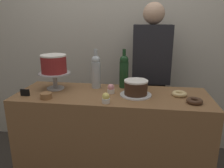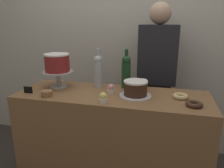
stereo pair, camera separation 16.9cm
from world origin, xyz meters
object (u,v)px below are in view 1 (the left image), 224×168
at_px(white_layer_cake, 54,64).
at_px(cupcake_lemon, 106,98).
at_px(coffee_cup_ceramic, 140,84).
at_px(wine_bottle_green, 124,71).
at_px(donut_glazed, 179,94).
at_px(cookie_stack, 46,96).
at_px(chocolate_round_cake, 136,87).
at_px(wine_bottle_clear, 96,71).
at_px(price_sign_chalkboard, 25,93).
at_px(donut_chocolate, 195,101).
at_px(cake_stand_pedestal, 55,78).
at_px(cupcake_strawberry, 111,89).
at_px(barista_figure, 150,82).

distance_m(white_layer_cake, cupcake_lemon, 0.56).
bearing_deg(coffee_cup_ceramic, wine_bottle_green, 172.13).
xyz_separation_m(donut_glazed, cookie_stack, (-0.97, -0.20, 0.01)).
distance_m(cupcake_lemon, cookie_stack, 0.45).
relative_size(chocolate_round_cake, wine_bottle_clear, 0.55).
bearing_deg(cupcake_lemon, price_sign_chalkboard, 174.76).
xyz_separation_m(donut_chocolate, coffee_cup_ceramic, (-0.38, 0.28, 0.03)).
bearing_deg(wine_bottle_clear, white_layer_cake, -165.71).
height_order(cake_stand_pedestal, wine_bottle_green, wine_bottle_green).
xyz_separation_m(cupcake_lemon, price_sign_chalkboard, (-0.63, 0.06, -0.01)).
relative_size(cake_stand_pedestal, white_layer_cake, 1.25).
distance_m(cookie_stack, coffee_cup_ceramic, 0.76).
relative_size(cupcake_strawberry, coffee_cup_ceramic, 0.87).
bearing_deg(donut_glazed, chocolate_round_cake, -173.91).
distance_m(donut_glazed, barista_figure, 0.56).
bearing_deg(donut_chocolate, chocolate_round_cake, 165.62).
bearing_deg(wine_bottle_clear, wine_bottle_green, 11.47).
bearing_deg(chocolate_round_cake, wine_bottle_green, 118.94).
relative_size(wine_bottle_clear, price_sign_chalkboard, 4.65).
distance_m(donut_glazed, cookie_stack, 0.99).
xyz_separation_m(cookie_stack, coffee_cup_ceramic, (0.68, 0.35, 0.02)).
relative_size(white_layer_cake, coffee_cup_ceramic, 2.43).
relative_size(cake_stand_pedestal, cookie_stack, 3.08).
height_order(cupcake_lemon, cookie_stack, cupcake_lemon).
relative_size(chocolate_round_cake, donut_chocolate, 1.59).
height_order(cake_stand_pedestal, price_sign_chalkboard, cake_stand_pedestal).
bearing_deg(cookie_stack, donut_glazed, 11.68).
bearing_deg(price_sign_chalkboard, cookie_stack, -10.94).
bearing_deg(donut_chocolate, white_layer_cake, 170.82).
height_order(cupcake_lemon, donut_chocolate, cupcake_lemon).
relative_size(cake_stand_pedestal, price_sign_chalkboard, 3.69).
bearing_deg(wine_bottle_green, price_sign_chalkboard, -155.33).
distance_m(chocolate_round_cake, wine_bottle_green, 0.24).
bearing_deg(coffee_cup_ceramic, price_sign_chalkboard, -160.14).
relative_size(chocolate_round_cake, wine_bottle_green, 0.55).
xyz_separation_m(coffee_cup_ceramic, barista_figure, (0.10, 0.38, -0.09)).
bearing_deg(chocolate_round_cake, price_sign_chalkboard, -171.07).
relative_size(cake_stand_pedestal, cupcake_lemon, 3.48).
distance_m(cupcake_strawberry, price_sign_chalkboard, 0.65).
relative_size(wine_bottle_green, donut_chocolate, 2.91).
bearing_deg(donut_chocolate, barista_figure, 113.07).
relative_size(cupcake_strawberry, price_sign_chalkboard, 1.06).
relative_size(donut_chocolate, coffee_cup_ceramic, 1.32).
xyz_separation_m(chocolate_round_cake, donut_chocolate, (0.41, -0.10, -0.05)).
distance_m(cookie_stack, barista_figure, 1.06).
bearing_deg(coffee_cup_ceramic, cupcake_strawberry, -145.28).
xyz_separation_m(donut_glazed, coffee_cup_ceramic, (-0.30, 0.15, 0.03)).
bearing_deg(cake_stand_pedestal, wine_bottle_green, 13.14).
xyz_separation_m(cupcake_strawberry, cupcake_lemon, (-0.00, -0.21, 0.00)).
relative_size(wine_bottle_clear, barista_figure, 0.20).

